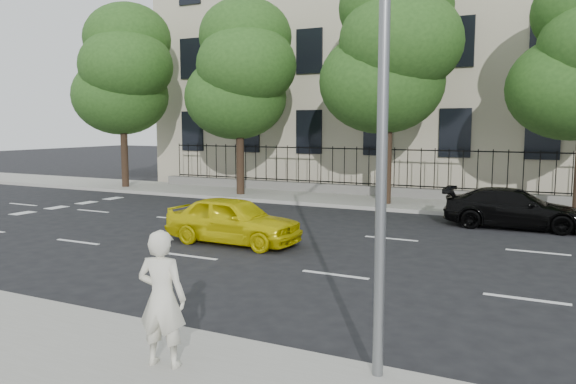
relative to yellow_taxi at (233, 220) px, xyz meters
The scene contains 12 objects.
ground 5.85m from the yellow_taxi, 48.40° to the right, with size 120.00×120.00×0.00m, color black.
far_sidewalk 10.42m from the yellow_taxi, 68.24° to the left, with size 60.00×4.00×0.15m, color gray.
lane_markings 3.94m from the yellow_taxi, ahead, with size 49.60×4.62×0.01m, color silver, non-canonical shape.
crosswalk 10.17m from the yellow_taxi, behind, with size 0.50×12.10×0.01m, color silver, non-canonical shape.
masonry_building 20.75m from the yellow_taxi, 78.29° to the left, with size 34.60×12.11×18.50m.
iron_fence 11.99m from the yellow_taxi, 71.25° to the left, with size 30.00×0.50×2.20m.
tree_a 16.05m from the yellow_taxi, 143.31° to the left, with size 5.71×5.31×9.39m.
tree_b 11.58m from the yellow_taxi, 119.52° to the left, with size 5.53×5.12×8.97m.
tree_c 10.85m from the yellow_taxi, 78.14° to the left, with size 5.89×5.50×9.80m.
yellow_taxi is the anchor object (origin of this frame).
black_sedan 9.31m from the yellow_taxi, 41.65° to the left, with size 1.82×4.47×1.30m, color black.
woman_near 8.50m from the yellow_taxi, 64.37° to the right, with size 0.68×0.45×1.86m, color silver.
Camera 1 is at (4.56, -9.06, 3.40)m, focal length 35.00 mm.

